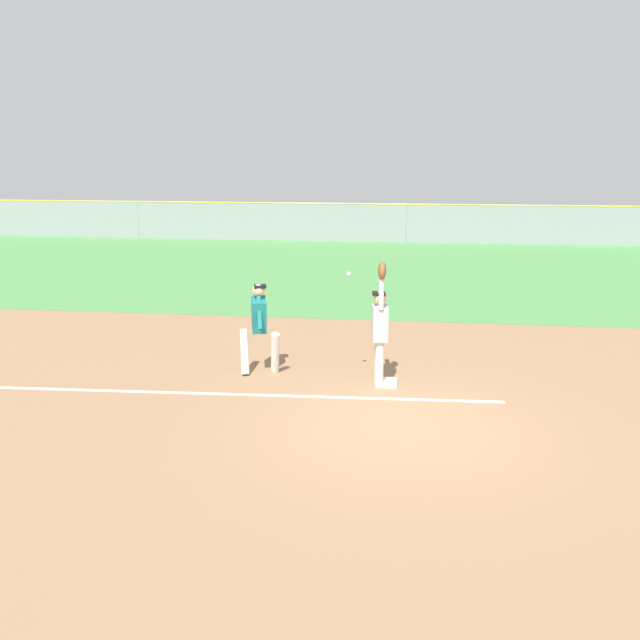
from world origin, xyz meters
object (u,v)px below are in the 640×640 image
Objects in this scene: first_base at (386,382)px; parked_car_silver at (595,223)px; baseball at (349,274)px; fielder at (380,325)px; parked_car_green at (396,220)px; parked_car_red at (493,221)px; runner at (259,323)px; parked_car_tan at (311,219)px.

parked_car_silver is (9.29, 22.54, 0.63)m from first_base.
first_base is 5.14× the size of baseball.
parked_car_silver is at bearing -118.84° from fielder.
parked_car_green is (-0.22, 22.50, 0.63)m from first_base.
parked_car_red is (4.55, 22.78, 0.63)m from first_base.
baseball reaches higher than runner.
baseball is 22.81m from parked_car_tan.
parked_car_red is (9.01, 0.36, 0.00)m from parked_car_tan.
runner is at bearing -90.58° from parked_car_tan.
first_base is at bearing -110.36° from parked_car_silver.
first_base is at bearing -22.56° from runner.
runner is at bearing 172.61° from first_base.
first_base is 22.51m from parked_car_green.
first_base is 0.17× the size of fielder.
parked_car_green reaches higher than first_base.
first_base is 22.86m from parked_car_tan.
parked_car_tan is at bearing 175.33° from parked_car_green.
runner is 2.00m from baseball.
parked_car_green is 1.02× the size of parked_car_silver.
baseball is at bearing -176.42° from first_base.
baseball reaches higher than first_base.
baseball reaches higher than parked_car_silver.
fielder reaches higher than parked_car_tan.
fielder is 22.57m from parked_car_green.
parked_car_red is at bearing -2.48° from parked_car_green.
parked_car_tan is at bearing -177.44° from parked_car_silver.
parked_car_silver reaches higher than first_base.
baseball reaches higher than parked_car_red.
parked_car_silver is at bearing 67.60° from first_base.
fielder reaches higher than baseball.
parked_car_silver is at bearing -5.60° from parked_car_green.
runner reaches higher than parked_car_tan.
parked_car_tan and parked_car_silver have the same top height.
runner is (-2.38, 0.31, 0.96)m from first_base.
baseball is at bearing -99.52° from parked_car_red.
parked_car_red is at bearing 78.71° from first_base.
parked_car_green is (-0.08, 22.56, -0.45)m from fielder.
runner reaches higher than parked_car_silver.
baseball is 23.46m from parked_car_red.
baseball is at bearing -86.44° from parked_car_tan.
parked_car_green is (2.16, 22.19, -0.32)m from runner.
parked_car_silver is (9.51, 0.04, 0.00)m from parked_car_green.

